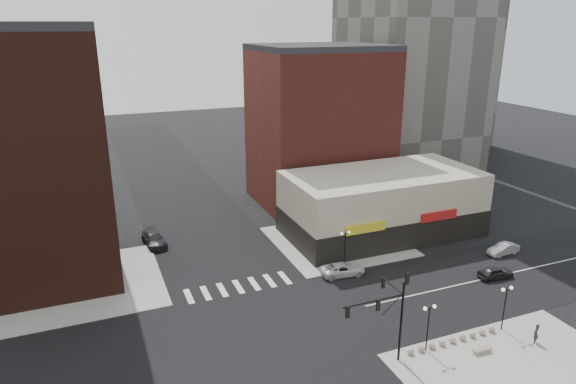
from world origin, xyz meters
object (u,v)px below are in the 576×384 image
silver_sedan (503,249)px  stone_bench (482,350)px  dark_sedan_east (496,272)px  street_lamp_se_a (429,317)px  street_lamp_ne (345,240)px  white_suv (343,269)px  pedestrian (536,333)px  traffic_signal (389,307)px  dark_sedan_north (154,239)px  street_lamp_se_b (506,297)px

silver_sedan → stone_bench: 20.99m
dark_sedan_east → silver_sedan: size_ratio=0.97×
street_lamp_se_a → dark_sedan_east: size_ratio=1.08×
street_lamp_ne → silver_sedan: bearing=-12.1°
white_suv → street_lamp_se_a: bearing=-173.8°
street_lamp_se_a → stone_bench: 5.41m
silver_sedan → pedestrian: (-10.56, -14.56, 0.33)m
stone_bench → street_lamp_ne: bearing=103.1°
traffic_signal → white_suv: size_ratio=1.64×
white_suv → dark_sedan_north: size_ratio=0.89×
silver_sedan → street_lamp_se_b: bearing=-48.1°
street_lamp_se_b → white_suv: size_ratio=0.88×
white_suv → stone_bench: bearing=-160.0°
white_suv → pedestrian: size_ratio=2.73×
stone_bench → dark_sedan_east: bearing=46.2°
street_lamp_se_a → stone_bench: (4.06, -1.99, -2.97)m
street_lamp_se_b → silver_sedan: size_ratio=1.04×
pedestrian → street_lamp_se_b: bearing=-102.0°
dark_sedan_east → dark_sedan_north: dark_sedan_north is taller
traffic_signal → street_lamp_ne: size_ratio=1.87×
street_lamp_se_a → street_lamp_se_b: size_ratio=1.00×
dark_sedan_north → stone_bench: 38.60m
white_suv → stone_bench: 16.98m
street_lamp_se_a → street_lamp_ne: bearing=86.4°
stone_bench → street_lamp_se_b: bearing=30.2°
dark_sedan_east → street_lamp_se_b: bearing=144.3°
white_suv → street_lamp_ne: bearing=-27.2°
street_lamp_se_a → street_lamp_se_b: bearing=0.0°
traffic_signal → stone_bench: size_ratio=4.66×
dark_sedan_east → silver_sedan: bearing=-45.7°
traffic_signal → stone_bench: (7.82, -2.16, -4.64)m
street_lamp_se_b → dark_sedan_east: size_ratio=1.08×
silver_sedan → traffic_signal: bearing=-67.0°
traffic_signal → pedestrian: size_ratio=4.48×
street_lamp_ne → dark_sedan_east: street_lamp_ne is taller
street_lamp_ne → stone_bench: 18.48m
street_lamp_se_b → white_suv: 16.76m
street_lamp_se_a → silver_sedan: bearing=31.3°
street_lamp_ne → stone_bench: size_ratio=2.49×
traffic_signal → silver_sedan: traffic_signal is taller
dark_sedan_east → pedestrian: pedestrian is taller
stone_bench → dark_sedan_north: bearing=127.4°
dark_sedan_north → pedestrian: size_ratio=3.07×
street_lamp_se_a → street_lamp_ne: 16.03m
white_suv → stone_bench: size_ratio=2.84×
street_lamp_se_b → street_lamp_ne: (-7.00, 16.00, 0.00)m
street_lamp_se_b → stone_bench: street_lamp_se_b is taller
street_lamp_ne → white_suv: bearing=-123.4°
street_lamp_se_b → stone_bench: bearing=-153.2°
dark_sedan_east → street_lamp_ne: bearing=63.6°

